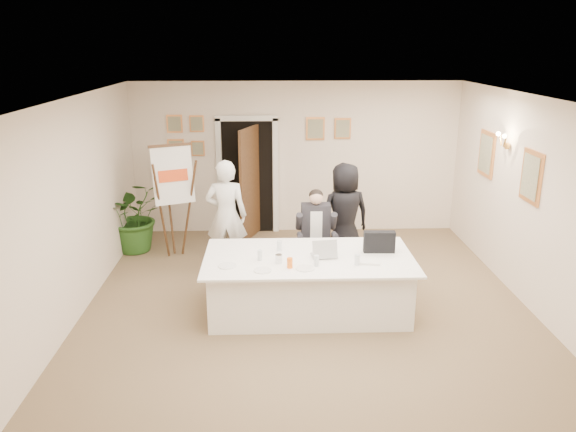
% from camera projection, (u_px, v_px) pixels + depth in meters
% --- Properties ---
extents(floor, '(7.00, 7.00, 0.00)m').
position_uv_depth(floor, '(308.00, 313.00, 7.47)').
color(floor, brown).
rests_on(floor, ground).
extents(ceiling, '(6.00, 7.00, 0.02)m').
position_uv_depth(ceiling, '(310.00, 100.00, 6.64)').
color(ceiling, white).
rests_on(ceiling, wall_back).
extents(wall_back, '(6.00, 0.10, 2.80)m').
position_uv_depth(wall_back, '(296.00, 158.00, 10.40)').
color(wall_back, white).
rests_on(wall_back, floor).
extents(wall_front, '(6.00, 0.10, 2.80)m').
position_uv_depth(wall_front, '(346.00, 366.00, 3.71)').
color(wall_front, white).
rests_on(wall_front, floor).
extents(wall_left, '(0.10, 7.00, 2.80)m').
position_uv_depth(wall_left, '(68.00, 215.00, 6.96)').
color(wall_left, white).
rests_on(wall_left, floor).
extents(wall_right, '(0.10, 7.00, 2.80)m').
position_uv_depth(wall_right, '(544.00, 211.00, 7.15)').
color(wall_right, white).
rests_on(wall_right, floor).
extents(doorway, '(1.14, 0.86, 2.20)m').
position_uv_depth(doorway, '(248.00, 180.00, 10.30)').
color(doorway, black).
rests_on(doorway, floor).
extents(pictures_back_wall, '(3.40, 0.06, 0.80)m').
position_uv_depth(pictures_back_wall, '(252.00, 134.00, 10.21)').
color(pictures_back_wall, '#E9954F').
rests_on(pictures_back_wall, wall_back).
extents(pictures_right_wall, '(0.06, 2.20, 0.80)m').
position_uv_depth(pictures_right_wall, '(506.00, 164.00, 8.19)').
color(pictures_right_wall, '#E9954F').
rests_on(pictures_right_wall, wall_right).
extents(wall_sconce, '(0.20, 0.30, 0.24)m').
position_uv_depth(wall_sconce, '(504.00, 140.00, 8.09)').
color(wall_sconce, '#B7873A').
rests_on(wall_sconce, wall_right).
extents(conference_table, '(2.73, 1.46, 0.78)m').
position_uv_depth(conference_table, '(308.00, 283.00, 7.45)').
color(conference_table, white).
rests_on(conference_table, floor).
extents(seated_man, '(0.64, 0.68, 1.38)m').
position_uv_depth(seated_man, '(316.00, 233.00, 8.48)').
color(seated_man, black).
rests_on(seated_man, floor).
extents(flip_chart, '(0.67, 0.53, 1.88)m').
position_uv_depth(flip_chart, '(173.00, 207.00, 9.22)').
color(flip_chart, '#321A10').
rests_on(flip_chart, floor).
extents(standing_man, '(0.66, 0.45, 1.76)m').
position_uv_depth(standing_man, '(226.00, 216.00, 8.70)').
color(standing_man, white).
rests_on(standing_man, floor).
extents(standing_woman, '(0.92, 0.71, 1.67)m').
position_uv_depth(standing_woman, '(345.00, 215.00, 8.91)').
color(standing_woman, black).
rests_on(standing_woman, floor).
extents(potted_palm, '(1.45, 1.39, 1.26)m').
position_uv_depth(potted_palm, '(135.00, 215.00, 9.58)').
color(potted_palm, '#26531B').
rests_on(potted_palm, floor).
extents(laptop, '(0.36, 0.39, 0.28)m').
position_uv_depth(laptop, '(324.00, 246.00, 7.31)').
color(laptop, '#B7BABC').
rests_on(laptop, conference_table).
extents(laptop_bag, '(0.42, 0.13, 0.29)m').
position_uv_depth(laptop_bag, '(379.00, 242.00, 7.45)').
color(laptop_bag, black).
rests_on(laptop_bag, conference_table).
extents(paper_stack, '(0.33, 0.26, 0.03)m').
position_uv_depth(paper_stack, '(368.00, 261.00, 7.13)').
color(paper_stack, white).
rests_on(paper_stack, conference_table).
extents(plate_left, '(0.25, 0.25, 0.01)m').
position_uv_depth(plate_left, '(227.00, 266.00, 7.00)').
color(plate_left, white).
rests_on(plate_left, conference_table).
extents(plate_mid, '(0.22, 0.22, 0.01)m').
position_uv_depth(plate_mid, '(263.00, 270.00, 6.87)').
color(plate_mid, white).
rests_on(plate_mid, conference_table).
extents(plate_near, '(0.30, 0.30, 0.01)m').
position_uv_depth(plate_near, '(305.00, 268.00, 6.93)').
color(plate_near, white).
rests_on(plate_near, conference_table).
extents(glass_a, '(0.07, 0.07, 0.14)m').
position_uv_depth(glass_a, '(260.00, 255.00, 7.18)').
color(glass_a, silver).
rests_on(glass_a, conference_table).
extents(glass_b, '(0.07, 0.07, 0.14)m').
position_uv_depth(glass_b, '(317.00, 261.00, 7.00)').
color(glass_b, silver).
rests_on(glass_b, conference_table).
extents(glass_c, '(0.07, 0.07, 0.14)m').
position_uv_depth(glass_c, '(357.00, 260.00, 7.03)').
color(glass_c, silver).
rests_on(glass_c, conference_table).
extents(glass_d, '(0.08, 0.08, 0.14)m').
position_uv_depth(glass_d, '(279.00, 246.00, 7.52)').
color(glass_d, silver).
rests_on(glass_d, conference_table).
extents(oj_glass, '(0.08, 0.08, 0.13)m').
position_uv_depth(oj_glass, '(290.00, 263.00, 6.94)').
color(oj_glass, orange).
rests_on(oj_glass, conference_table).
extents(steel_jug, '(0.11, 0.11, 0.11)m').
position_uv_depth(steel_jug, '(279.00, 259.00, 7.11)').
color(steel_jug, silver).
rests_on(steel_jug, conference_table).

